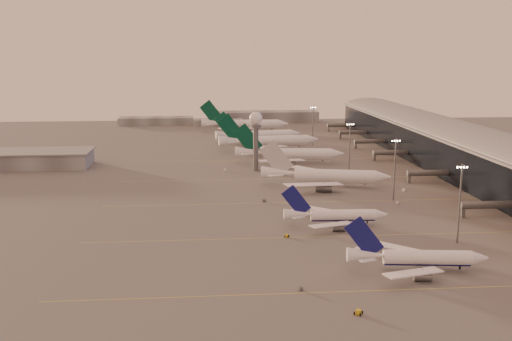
{
  "coord_description": "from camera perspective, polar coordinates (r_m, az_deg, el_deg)",
  "views": [
    {
      "loc": [
        -19.59,
        -172.67,
        58.67
      ],
      "look_at": [
        1.37,
        75.77,
        8.99
      ],
      "focal_mm": 42.0,
      "sensor_mm": 36.0,
      "label": 1
    }
  ],
  "objects": [
    {
      "name": "taxiway_markings",
      "position": [
        241.23,
        7.2,
        -2.9
      ],
      "size": [
        180.0,
        185.25,
        0.02
      ],
      "color": "gold",
      "rests_on": "ground"
    },
    {
      "name": "gsv_tug_mid",
      "position": [
        193.66,
        2.95,
        -6.24
      ],
      "size": [
        3.58,
        2.82,
        0.89
      ],
      "color": "gold",
      "rests_on": "ground"
    },
    {
      "name": "mast_a",
      "position": [
        194.57,
        18.85,
        -2.7
      ],
      "size": [
        3.6,
        0.56,
        25.0
      ],
      "color": "#585B5F",
      "rests_on": "ground"
    },
    {
      "name": "ground",
      "position": [
        183.42,
        1.58,
        -7.39
      ],
      "size": [
        700.0,
        700.0,
        0.0
      ],
      "primitive_type": "plane",
      "color": "#5F5C5C",
      "rests_on": "ground"
    },
    {
      "name": "mast_d",
      "position": [
        381.41,
        5.43,
        4.45
      ],
      "size": [
        3.6,
        0.56,
        25.0
      ],
      "color": "#585B5F",
      "rests_on": "ground"
    },
    {
      "name": "distant_horizon",
      "position": [
        501.31,
        -2.26,
        4.99
      ],
      "size": [
        165.0,
        37.5,
        9.0
      ],
      "color": "slate",
      "rests_on": "ground"
    },
    {
      "name": "narrowbody_near",
      "position": [
        169.97,
        15.08,
        -8.22
      ],
      "size": [
        39.05,
        31.01,
        15.28
      ],
      "color": "white",
      "rests_on": "ground"
    },
    {
      "name": "terminal",
      "position": [
        313.89,
        19.21,
        1.81
      ],
      "size": [
        57.0,
        362.0,
        23.04
      ],
      "color": "black",
      "rests_on": "ground"
    },
    {
      "name": "greentail_a",
      "position": [
        319.66,
        3.23,
        1.37
      ],
      "size": [
        59.09,
        47.49,
        21.49
      ],
      "color": "white",
      "rests_on": "ground"
    },
    {
      "name": "gsv_catering_b",
      "position": [
        262.89,
        13.98,
        -1.48
      ],
      "size": [
        5.62,
        3.16,
        4.37
      ],
      "color": "white",
      "rests_on": "ground"
    },
    {
      "name": "gsv_truck_d",
      "position": [
        298.82,
        -2.96,
        0.18
      ],
      "size": [
        3.7,
        6.45,
        2.46
      ],
      "color": "white",
      "rests_on": "ground"
    },
    {
      "name": "gsv_truck_a",
      "position": [
        152.7,
        4.36,
        -10.94
      ],
      "size": [
        5.33,
        3.74,
        2.03
      ],
      "color": "#4F5154",
      "rests_on": "ground"
    },
    {
      "name": "hangar",
      "position": [
        332.87,
        -22.31,
        1.02
      ],
      "size": [
        82.0,
        27.0,
        8.5
      ],
      "color": "slate",
      "rests_on": "ground"
    },
    {
      "name": "gsv_tug_near",
      "position": [
        141.34,
        9.72,
        -13.18
      ],
      "size": [
        4.07,
        4.46,
        1.09
      ],
      "color": "gold",
      "rests_on": "ground"
    },
    {
      "name": "radar_tower",
      "position": [
        296.12,
        -0.02,
        3.95
      ],
      "size": [
        6.4,
        6.4,
        31.1
      ],
      "color": "#585B5F",
      "rests_on": "ground"
    },
    {
      "name": "widebody_white",
      "position": [
        266.06,
        6.67,
        -0.77
      ],
      "size": [
        57.12,
        45.29,
        20.36
      ],
      "color": "white",
      "rests_on": "ground"
    },
    {
      "name": "greentail_d",
      "position": [
        445.45,
        -1.02,
        4.25
      ],
      "size": [
        65.86,
        53.1,
        23.91
      ],
      "color": "white",
      "rests_on": "ground"
    },
    {
      "name": "gsv_truck_b",
      "position": [
        240.0,
        13.4,
        -2.92
      ],
      "size": [
        5.66,
        2.6,
        2.21
      ],
      "color": "white",
      "rests_on": "ground"
    },
    {
      "name": "mast_b",
      "position": [
        243.76,
        13.08,
        0.35
      ],
      "size": [
        3.6,
        0.56,
        25.0
      ],
      "color": "#585B5F",
      "rests_on": "ground"
    },
    {
      "name": "narrowbody_mid",
      "position": [
        207.64,
        7.59,
        -4.41
      ],
      "size": [
        36.86,
        29.39,
        14.39
      ],
      "color": "white",
      "rests_on": "ground"
    },
    {
      "name": "mast_c",
      "position": [
        294.56,
        8.91,
        2.36
      ],
      "size": [
        3.6,
        0.56,
        25.0
      ],
      "color": "#585B5F",
      "rests_on": "ground"
    },
    {
      "name": "gsv_tug_far",
      "position": [
        287.68,
        2.68,
        -0.41
      ],
      "size": [
        3.08,
        3.78,
        0.94
      ],
      "color": "white",
      "rests_on": "ground"
    },
    {
      "name": "greentail_c",
      "position": [
        392.03,
        0.29,
        3.21
      ],
      "size": [
        57.77,
        46.27,
        21.13
      ],
      "color": "white",
      "rests_on": "ground"
    },
    {
      "name": "gsv_truck_c",
      "position": [
        237.83,
        0.83,
        -2.73
      ],
      "size": [
        4.72,
        5.78,
        2.26
      ],
      "color": "#4F5154",
      "rests_on": "ground"
    },
    {
      "name": "greentail_b",
      "position": [
        362.73,
        1.32,
        2.6
      ],
      "size": [
        62.87,
        50.52,
        22.86
      ],
      "color": "white",
      "rests_on": "ground"
    },
    {
      "name": "gsv_tug_hangar",
      "position": [
        347.55,
        5.8,
        1.59
      ],
      "size": [
        4.12,
        2.85,
        1.09
      ],
      "color": "white",
      "rests_on": "ground"
    }
  ]
}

